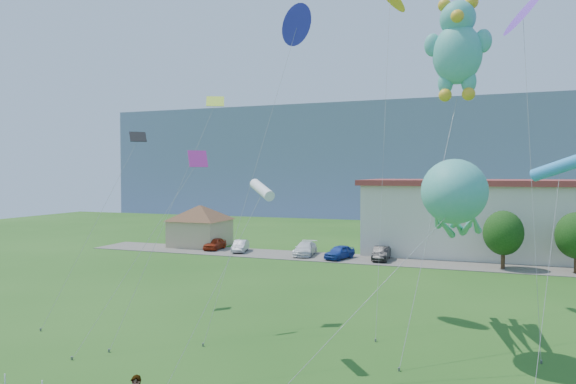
{
  "coord_description": "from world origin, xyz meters",
  "views": [
    {
      "loc": [
        7.26,
        -17.13,
        8.82
      ],
      "look_at": [
        -1.79,
        8.0,
        7.89
      ],
      "focal_mm": 32.0,
      "sensor_mm": 36.0,
      "label": 1
    }
  ],
  "objects_px": {
    "parked_car_blue": "(340,252)",
    "teddy_bear_kite": "(457,46)",
    "pavilion": "(200,222)",
    "octopus_kite": "(455,204)",
    "parked_car_white": "(305,249)",
    "parked_car_red": "(215,244)",
    "parked_car_black": "(381,253)",
    "parked_car_silver": "(240,246)"
  },
  "relations": [
    {
      "from": "parked_car_blue",
      "to": "teddy_bear_kite",
      "type": "bearing_deg",
      "value": -41.96
    },
    {
      "from": "teddy_bear_kite",
      "to": "parked_car_black",
      "type": "bearing_deg",
      "value": 110.36
    },
    {
      "from": "parked_car_black",
      "to": "teddy_bear_kite",
      "type": "distance_m",
      "value": 27.06
    },
    {
      "from": "pavilion",
      "to": "octopus_kite",
      "type": "relative_size",
      "value": 0.7
    },
    {
      "from": "parked_car_blue",
      "to": "octopus_kite",
      "type": "xyz_separation_m",
      "value": [
        12.04,
        -24.49,
        6.59
      ]
    },
    {
      "from": "octopus_kite",
      "to": "teddy_bear_kite",
      "type": "height_order",
      "value": "teddy_bear_kite"
    },
    {
      "from": "pavilion",
      "to": "parked_car_white",
      "type": "xyz_separation_m",
      "value": [
        14.32,
        -2.61,
        -2.26
      ]
    },
    {
      "from": "pavilion",
      "to": "parked_car_red",
      "type": "relative_size",
      "value": 2.36
    },
    {
      "from": "parked_car_white",
      "to": "teddy_bear_kite",
      "type": "relative_size",
      "value": 0.26
    },
    {
      "from": "parked_car_blue",
      "to": "pavilion",
      "type": "bearing_deg",
      "value": -173.8
    },
    {
      "from": "parked_car_silver",
      "to": "octopus_kite",
      "type": "distance_m",
      "value": 35.47
    },
    {
      "from": "parked_car_red",
      "to": "octopus_kite",
      "type": "relative_size",
      "value": 0.29
    },
    {
      "from": "parked_car_red",
      "to": "parked_car_blue",
      "type": "distance_m",
      "value": 15.35
    },
    {
      "from": "pavilion",
      "to": "parked_car_silver",
      "type": "height_order",
      "value": "pavilion"
    },
    {
      "from": "parked_car_red",
      "to": "parked_car_white",
      "type": "relative_size",
      "value": 0.8
    },
    {
      "from": "parked_car_black",
      "to": "octopus_kite",
      "type": "height_order",
      "value": "octopus_kite"
    },
    {
      "from": "pavilion",
      "to": "octopus_kite",
      "type": "bearing_deg",
      "value": -42.77
    },
    {
      "from": "parked_car_white",
      "to": "teddy_bear_kite",
      "type": "height_order",
      "value": "teddy_bear_kite"
    },
    {
      "from": "parked_car_silver",
      "to": "parked_car_red",
      "type": "bearing_deg",
      "value": 156.91
    },
    {
      "from": "parked_car_white",
      "to": "parked_car_blue",
      "type": "height_order",
      "value": "parked_car_white"
    },
    {
      "from": "parked_car_red",
      "to": "parked_car_black",
      "type": "relative_size",
      "value": 0.93
    },
    {
      "from": "pavilion",
      "to": "parked_car_blue",
      "type": "relative_size",
      "value": 2.24
    },
    {
      "from": "parked_car_blue",
      "to": "teddy_bear_kite",
      "type": "height_order",
      "value": "teddy_bear_kite"
    },
    {
      "from": "pavilion",
      "to": "parked_car_blue",
      "type": "height_order",
      "value": "pavilion"
    },
    {
      "from": "parked_car_white",
      "to": "octopus_kite",
      "type": "distance_m",
      "value": 30.91
    },
    {
      "from": "parked_car_red",
      "to": "parked_car_blue",
      "type": "height_order",
      "value": "parked_car_blue"
    },
    {
      "from": "parked_car_white",
      "to": "octopus_kite",
      "type": "height_order",
      "value": "octopus_kite"
    },
    {
      "from": "parked_car_silver",
      "to": "parked_car_blue",
      "type": "xyz_separation_m",
      "value": [
        11.75,
        -0.96,
        0.05
      ]
    },
    {
      "from": "parked_car_red",
      "to": "parked_car_blue",
      "type": "xyz_separation_m",
      "value": [
        15.28,
        -1.53,
        0.04
      ]
    },
    {
      "from": "parked_car_silver",
      "to": "teddy_bear_kite",
      "type": "relative_size",
      "value": 0.21
    },
    {
      "from": "parked_car_white",
      "to": "parked_car_black",
      "type": "height_order",
      "value": "parked_car_white"
    },
    {
      "from": "parked_car_red",
      "to": "parked_car_blue",
      "type": "relative_size",
      "value": 0.95
    },
    {
      "from": "parked_car_silver",
      "to": "parked_car_black",
      "type": "bearing_deg",
      "value": -15.11
    },
    {
      "from": "parked_car_blue",
      "to": "parked_car_black",
      "type": "height_order",
      "value": "parked_car_blue"
    },
    {
      "from": "parked_car_blue",
      "to": "teddy_bear_kite",
      "type": "relative_size",
      "value": 0.22
    },
    {
      "from": "pavilion",
      "to": "parked_car_white",
      "type": "distance_m",
      "value": 14.73
    },
    {
      "from": "parked_car_silver",
      "to": "parked_car_black",
      "type": "distance_m",
      "value": 15.97
    },
    {
      "from": "parked_car_red",
      "to": "teddy_bear_kite",
      "type": "xyz_separation_m",
      "value": [
        27.24,
        -21.78,
        15.43
      ]
    },
    {
      "from": "octopus_kite",
      "to": "pavilion",
      "type": "bearing_deg",
      "value": 137.23
    },
    {
      "from": "parked_car_white",
      "to": "teddy_bear_kite",
      "type": "xyz_separation_m",
      "value": [
        16.04,
        -21.29,
        15.39
      ]
    },
    {
      "from": "parked_car_white",
      "to": "parked_car_blue",
      "type": "distance_m",
      "value": 4.21
    },
    {
      "from": "parked_car_white",
      "to": "parked_car_blue",
      "type": "xyz_separation_m",
      "value": [
        4.07,
        -1.05,
        -0.01
      ]
    }
  ]
}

